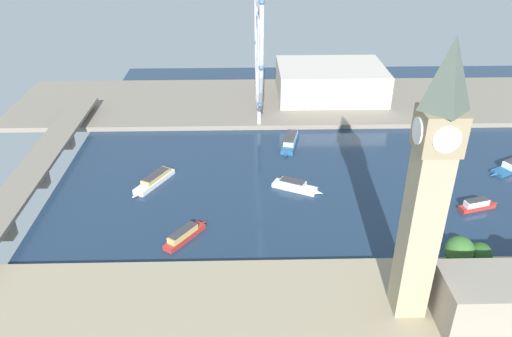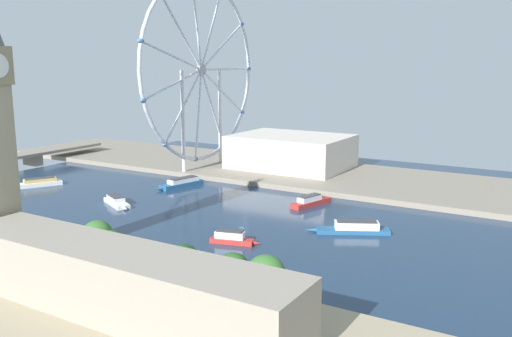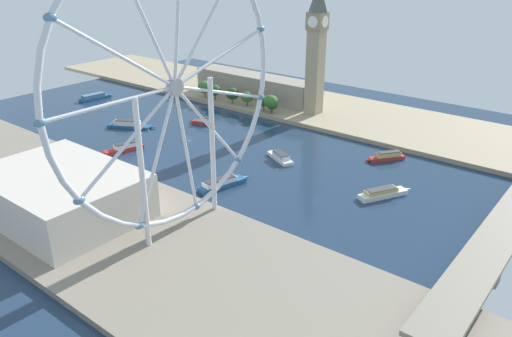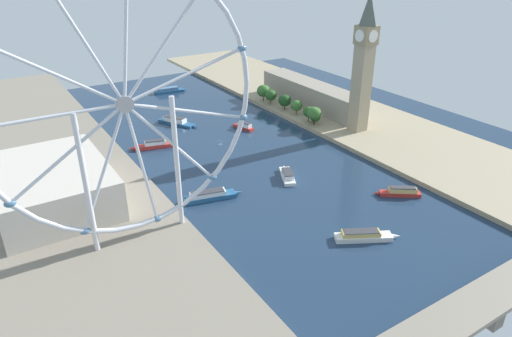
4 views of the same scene
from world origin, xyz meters
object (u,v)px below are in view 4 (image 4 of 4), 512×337
at_px(riverside_hall, 52,186).
at_px(tour_boat_2, 176,121).
at_px(clock_tower, 364,62).
at_px(parliament_block, 311,94).
at_px(river_bridge, 484,302).
at_px(tour_boat_5, 244,126).
at_px(tour_boat_6, 400,192).
at_px(tour_boat_0, 169,90).
at_px(tour_boat_1, 364,236).
at_px(tour_boat_3, 287,175).
at_px(tour_boat_7, 153,145).
at_px(tour_boat_4, 211,195).
at_px(ferris_wheel, 125,105).

distance_m(riverside_hall, tour_boat_2, 138.56).
distance_m(clock_tower, tour_boat_2, 149.75).
bearing_deg(parliament_block, river_bridge, 66.22).
bearing_deg(clock_tower, tour_boat_2, -40.83).
height_order(clock_tower, tour_boat_5, clock_tower).
xyz_separation_m(clock_tower, tour_boat_6, (46.35, 83.81, -51.46)).
xyz_separation_m(parliament_block, tour_boat_0, (85.61, -109.63, -10.40)).
xyz_separation_m(tour_boat_1, tour_boat_3, (-7.15, -72.73, -0.14)).
relative_size(riverside_hall, tour_boat_7, 2.47).
bearing_deg(tour_boat_6, tour_boat_1, 59.22).
bearing_deg(tour_boat_4, ferris_wheel, -145.49).
distance_m(clock_tower, tour_boat_0, 198.26).
xyz_separation_m(parliament_block, tour_boat_5, (74.97, 11.33, -10.34)).
bearing_deg(parliament_block, tour_boat_2, -13.03).
xyz_separation_m(clock_tower, tour_boat_1, (94.53, 104.51, -51.61)).
xyz_separation_m(tour_boat_0, tour_boat_4, (61.37, 204.86, 0.05)).
height_order(river_bridge, tour_boat_6, river_bridge).
relative_size(ferris_wheel, tour_boat_2, 3.61).
bearing_deg(tour_boat_2, tour_boat_1, -24.45).
bearing_deg(parliament_block, riverside_hall, 15.18).
height_order(parliament_block, riverside_hall, riverside_hall).
xyz_separation_m(river_bridge, tour_boat_4, (44.91, -136.45, -5.21)).
bearing_deg(tour_boat_4, river_bridge, -58.46).
bearing_deg(river_bridge, clock_tower, -119.47).
height_order(tour_boat_6, tour_boat_7, tour_boat_7).
bearing_deg(tour_boat_0, tour_boat_3, -87.41).
xyz_separation_m(ferris_wheel, tour_boat_7, (-45.49, -103.63, -65.68)).
bearing_deg(tour_boat_3, tour_boat_5, 12.80).
xyz_separation_m(tour_boat_2, tour_boat_6, (-60.04, 175.76, 0.03)).
height_order(ferris_wheel, tour_boat_1, ferris_wheel).
bearing_deg(parliament_block, tour_boat_3, 45.51).
height_order(tour_boat_0, tour_boat_6, tour_boat_6).
relative_size(tour_boat_2, tour_boat_5, 1.63).
relative_size(tour_boat_1, tour_boat_4, 0.91).
xyz_separation_m(tour_boat_0, tour_boat_2, (28.92, 83.13, 0.02)).
bearing_deg(tour_boat_7, tour_boat_3, 136.35).
height_order(parliament_block, tour_boat_2, parliament_block).
height_order(tour_boat_4, tour_boat_7, tour_boat_7).
xyz_separation_m(clock_tower, tour_boat_0, (77.47, -175.08, -51.51)).
height_order(riverside_hall, tour_boat_0, riverside_hall).
relative_size(riverside_hall, river_bridge, 0.37).
bearing_deg(tour_boat_5, tour_boat_2, 30.60).
xyz_separation_m(tour_boat_2, tour_boat_3, (-19.01, 123.72, -0.26)).
height_order(parliament_block, tour_boat_0, parliament_block).
bearing_deg(tour_boat_1, tour_boat_3, 113.14).
distance_m(tour_boat_5, tour_boat_7, 72.85).
height_order(ferris_wheel, tour_boat_6, ferris_wheel).
height_order(riverside_hall, tour_boat_1, riverside_hall).
height_order(river_bridge, tour_boat_7, river_bridge).
distance_m(tour_boat_0, tour_boat_1, 280.11).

